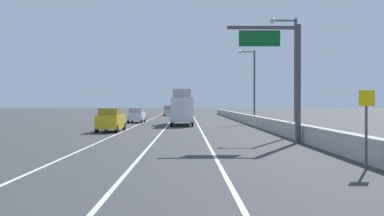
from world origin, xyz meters
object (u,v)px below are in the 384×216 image
(speed_advisory_sign, at_px, (366,123))
(car_silver_1, at_px, (168,111))
(lamp_post_right_second, at_px, (292,67))
(car_yellow_0, at_px, (111,120))
(overhead_sign_gantry, at_px, (286,68))
(lamp_post_right_third, at_px, (252,81))
(box_truck, at_px, (182,108))
(car_white_2, at_px, (137,115))

(speed_advisory_sign, bearing_deg, car_silver_1, 98.28)
(lamp_post_right_second, bearing_deg, car_yellow_0, 162.19)
(speed_advisory_sign, distance_m, car_yellow_0, 25.78)
(speed_advisory_sign, bearing_deg, overhead_sign_gantry, 92.27)
(overhead_sign_gantry, bearing_deg, lamp_post_right_third, 86.05)
(overhead_sign_gantry, bearing_deg, speed_advisory_sign, -87.73)
(car_silver_1, height_order, box_truck, box_truck)
(overhead_sign_gantry, height_order, car_white_2, overhead_sign_gantry)
(car_yellow_0, xyz_separation_m, car_white_2, (0.15, 18.30, -0.09))
(lamp_post_right_third, height_order, car_yellow_0, lamp_post_right_third)
(car_silver_1, bearing_deg, overhead_sign_gantry, -80.63)
(speed_advisory_sign, distance_m, car_white_2, 42.43)
(speed_advisory_sign, relative_size, box_truck, 0.32)
(speed_advisory_sign, xyz_separation_m, box_truck, (-7.32, 34.04, 0.17))
(speed_advisory_sign, bearing_deg, car_white_2, 108.25)
(speed_advisory_sign, distance_m, car_silver_1, 73.09)
(lamp_post_right_second, bearing_deg, speed_advisory_sign, -94.59)
(lamp_post_right_second, xyz_separation_m, lamp_post_right_third, (-0.01, 20.26, 0.00))
(lamp_post_right_second, bearing_deg, car_white_2, 122.46)
(lamp_post_right_second, height_order, lamp_post_right_third, same)
(lamp_post_right_second, relative_size, car_white_2, 1.99)
(lamp_post_right_second, bearing_deg, car_silver_1, 102.20)
(lamp_post_right_third, xyz_separation_m, car_yellow_0, (-14.81, -15.50, -4.26))
(lamp_post_right_second, bearing_deg, overhead_sign_gantry, -106.77)
(overhead_sign_gantry, height_order, speed_advisory_sign, overhead_sign_gantry)
(car_yellow_0, height_order, car_silver_1, car_yellow_0)
(speed_advisory_sign, xyz_separation_m, car_white_2, (-13.29, 40.29, -0.81))
(car_silver_1, distance_m, box_truck, 38.42)
(car_yellow_0, distance_m, car_white_2, 18.30)
(lamp_post_right_second, bearing_deg, lamp_post_right_third, 90.03)
(car_silver_1, relative_size, car_white_2, 0.93)
(lamp_post_right_third, bearing_deg, overhead_sign_gantry, -93.95)
(car_silver_1, bearing_deg, box_truck, -85.20)
(car_silver_1, xyz_separation_m, box_truck, (3.21, -38.28, 0.93))
(lamp_post_right_third, relative_size, car_silver_1, 2.13)
(overhead_sign_gantry, relative_size, speed_advisory_sign, 2.50)
(lamp_post_right_third, xyz_separation_m, car_white_2, (-14.66, 2.80, -4.35))
(lamp_post_right_second, distance_m, car_silver_1, 56.53)
(car_white_2, bearing_deg, lamp_post_right_second, -57.54)
(overhead_sign_gantry, xyz_separation_m, car_white_2, (-12.85, 29.13, -3.78))
(overhead_sign_gantry, xyz_separation_m, car_yellow_0, (-13.00, 10.82, -3.69))
(box_truck, bearing_deg, car_yellow_0, -116.92)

